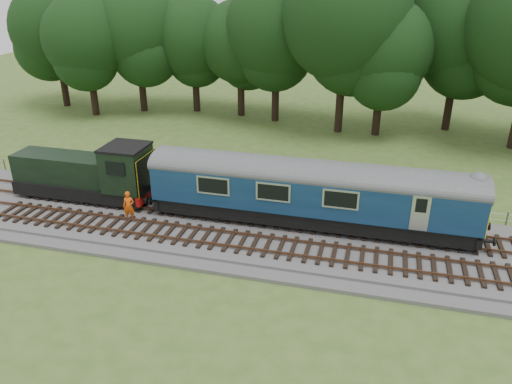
# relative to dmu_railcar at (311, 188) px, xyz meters

# --- Properties ---
(ground) EXTENTS (120.00, 120.00, 0.00)m
(ground) POSITION_rel_dmu_railcar_xyz_m (-1.01, -1.40, -2.61)
(ground) COLOR #446425
(ground) RESTS_ON ground
(ballast) EXTENTS (70.00, 7.00, 0.35)m
(ballast) POSITION_rel_dmu_railcar_xyz_m (-1.01, -1.40, -2.43)
(ballast) COLOR #4C4C4F
(ballast) RESTS_ON ground
(track_north) EXTENTS (67.20, 2.40, 0.21)m
(track_north) POSITION_rel_dmu_railcar_xyz_m (-1.01, -0.00, -2.19)
(track_north) COLOR black
(track_north) RESTS_ON ballast
(track_south) EXTENTS (67.20, 2.40, 0.21)m
(track_south) POSITION_rel_dmu_railcar_xyz_m (-1.01, -3.00, -2.19)
(track_south) COLOR black
(track_south) RESTS_ON ballast
(fence) EXTENTS (64.00, 0.12, 1.00)m
(fence) POSITION_rel_dmu_railcar_xyz_m (-1.01, 3.10, -2.61)
(fence) COLOR #6B6054
(fence) RESTS_ON ground
(tree_line) EXTENTS (70.00, 8.00, 18.00)m
(tree_line) POSITION_rel_dmu_railcar_xyz_m (-1.01, 20.60, -2.61)
(tree_line) COLOR black
(tree_line) RESTS_ON ground
(dmu_railcar) EXTENTS (18.05, 2.86, 3.88)m
(dmu_railcar) POSITION_rel_dmu_railcar_xyz_m (0.00, 0.00, 0.00)
(dmu_railcar) COLOR black
(dmu_railcar) RESTS_ON ground
(shunter_loco) EXTENTS (8.92, 2.60, 3.38)m
(shunter_loco) POSITION_rel_dmu_railcar_xyz_m (-13.93, 0.00, -0.63)
(shunter_loco) COLOR black
(shunter_loco) RESTS_ON ground
(worker) EXTENTS (0.73, 0.56, 1.77)m
(worker) POSITION_rel_dmu_railcar_xyz_m (-10.14, -2.13, -1.37)
(worker) COLOR #FF580D
(worker) RESTS_ON ballast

